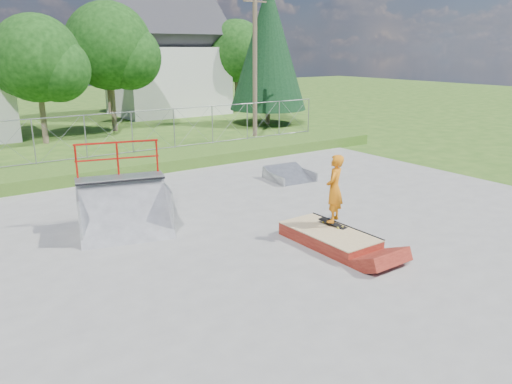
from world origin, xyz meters
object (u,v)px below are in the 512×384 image
Objects in this scene: grind_box at (329,238)px; flat_bank_ramp at (290,175)px; quarter_pipe at (123,192)px; skater at (334,191)px.

flat_bank_ramp is (3.24, 5.69, 0.04)m from grind_box.
flat_bank_ramp is at bearing 59.33° from grind_box.
quarter_pipe is at bearing -159.17° from flat_bank_ramp.
quarter_pipe is at bearing 135.95° from grind_box.
skater reaches higher than flat_bank_ramp.
grind_box is 6.55m from flat_bank_ramp.
skater is (-2.89, -5.45, 1.09)m from flat_bank_ramp.
grind_box is 1.21m from skater.
quarter_pipe is at bearing -69.81° from skater.
skater is at bearing 33.45° from grind_box.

